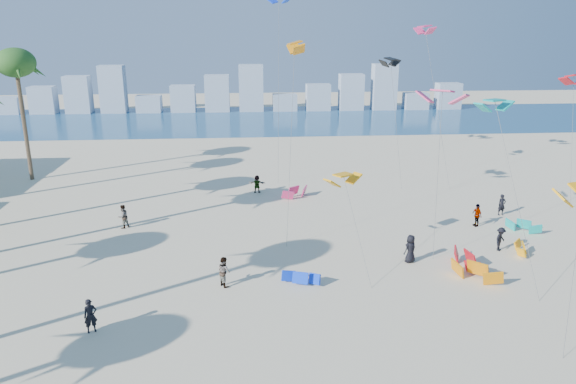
{
  "coord_description": "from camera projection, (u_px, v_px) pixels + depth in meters",
  "views": [
    {
      "loc": [
        0.3,
        -18.39,
        15.15
      ],
      "look_at": [
        3.0,
        16.0,
        4.5
      ],
      "focal_mm": 33.72,
      "sensor_mm": 36.0,
      "label": 1
    }
  ],
  "objects": [
    {
      "name": "ocean",
      "position": [
        244.0,
        120.0,
        90.55
      ],
      "size": [
        220.0,
        220.0,
        0.0
      ],
      "primitive_type": "plane",
      "color": "navy",
      "rests_on": "ground"
    },
    {
      "name": "kitesurfer_near",
      "position": [
        90.0,
        316.0,
        27.67
      ],
      "size": [
        0.79,
        0.68,
        1.83
      ],
      "primitive_type": "imported",
      "rotation": [
        0.0,
        0.0,
        0.44
      ],
      "color": "black",
      "rests_on": "ground"
    },
    {
      "name": "kitesurfer_mid",
      "position": [
        224.0,
        271.0,
        32.65
      ],
      "size": [
        1.08,
        1.14,
        1.86
      ],
      "primitive_type": "imported",
      "rotation": [
        0.0,
        0.0,
        2.14
      ],
      "color": "gray",
      "rests_on": "ground"
    },
    {
      "name": "kitesurfers_far",
      "position": [
        348.0,
        216.0,
        42.29
      ],
      "size": [
        31.68,
        17.5,
        1.92
      ],
      "color": "black",
      "rests_on": "ground"
    },
    {
      "name": "grounded_kites",
      "position": [
        425.0,
        241.0,
        38.38
      ],
      "size": [
        20.85,
        20.66,
        1.05
      ],
      "color": "#0D39E8",
      "rests_on": "ground"
    },
    {
      "name": "flying_kites",
      "position": [
        433.0,
        77.0,
        40.78
      ],
      "size": [
        28.51,
        36.02,
        18.6
      ],
      "color": "#FFA40D",
      "rests_on": "ground"
    },
    {
      "name": "distant_skyline",
      "position": [
        237.0,
        94.0,
        99.07
      ],
      "size": [
        85.0,
        3.0,
        8.4
      ],
      "color": "#9EADBF",
      "rests_on": "ground"
    }
  ]
}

